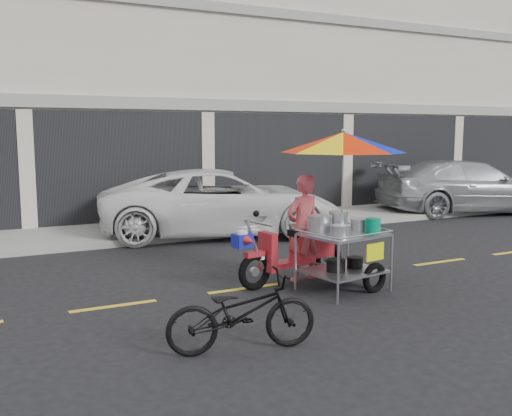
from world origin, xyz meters
name	(u,v)px	position (x,y,z in m)	size (l,w,h in m)	color
ground	(351,274)	(0.00, 0.00, 0.00)	(90.00, 90.00, 0.00)	black
sidewalk	(223,223)	(0.00, 5.50, 0.07)	(45.00, 3.00, 0.15)	gray
shophouse_block	(238,78)	(2.82, 10.59, 4.24)	(36.00, 8.11, 10.40)	beige
centerline	(351,274)	(0.00, 0.00, 0.00)	(42.00, 0.10, 0.01)	gold
white_pickup	(221,202)	(-0.50, 4.41, 0.77)	(2.55, 5.53, 1.54)	white
silver_pickup	(467,187)	(7.43, 4.49, 0.78)	(2.19, 5.38, 1.56)	#A2A5A9
near_bicycle	(242,312)	(-3.10, -2.25, 0.44)	(0.58, 1.67, 0.88)	black
food_vendor_rig	(327,188)	(-0.79, -0.43, 1.54)	(2.68, 2.16, 2.45)	black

